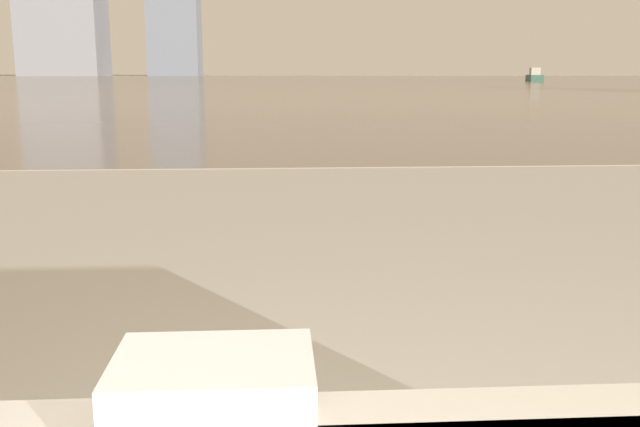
# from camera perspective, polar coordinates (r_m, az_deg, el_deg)

# --- Properties ---
(towel_stack) EXTENTS (0.26, 0.19, 0.12)m
(towel_stack) POSITION_cam_1_polar(r_m,az_deg,el_deg) (0.96, -8.46, -14.61)
(towel_stack) COLOR white
(towel_stack) RESTS_ON bathtub
(harbor_water) EXTENTS (180.00, 110.00, 0.01)m
(harbor_water) POSITION_cam_1_polar(r_m,az_deg,el_deg) (62.03, -3.51, 10.52)
(harbor_water) COLOR gray
(harbor_water) RESTS_ON ground_plane
(harbor_boat_5) EXTENTS (1.60, 3.17, 1.14)m
(harbor_boat_5) POSITION_cam_1_polar(r_m,az_deg,el_deg) (63.79, 16.79, 10.45)
(harbor_boat_5) COLOR #335647
(harbor_boat_5) RESTS_ON harbor_water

